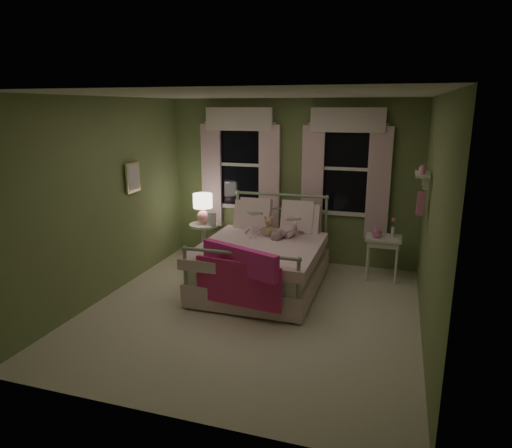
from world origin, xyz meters
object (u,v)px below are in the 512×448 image
(child_left, at_px, (254,212))
(child_right, at_px, (291,215))
(nightstand_right, at_px, (383,243))
(bed, at_px, (263,261))
(table_lamp, at_px, (203,205))
(teddy_bear, at_px, (269,228))
(nightstand_left, at_px, (204,238))

(child_left, bearing_deg, child_right, 168.58)
(child_right, bearing_deg, nightstand_right, -137.63)
(bed, height_order, child_left, child_left)
(child_right, height_order, table_lamp, child_right)
(bed, xyz_separation_m, table_lamp, (-1.21, 0.70, 0.57))
(teddy_bear, bearing_deg, nightstand_left, 160.32)
(nightstand_right, bearing_deg, nightstand_left, -177.92)
(nightstand_left, bearing_deg, bed, -29.89)
(bed, relative_size, table_lamp, 4.30)
(child_left, distance_m, table_lamp, 0.97)
(table_lamp, xyz_separation_m, nightstand_right, (2.79, 0.10, -0.40))
(bed, distance_m, child_left, 0.77)
(child_left, distance_m, nightstand_right, 1.94)
(table_lamp, relative_size, nightstand_right, 0.74)
(child_left, bearing_deg, table_lamp, -27.86)
(child_right, relative_size, nightstand_left, 1.24)
(child_left, bearing_deg, teddy_bear, 139.08)
(table_lamp, bearing_deg, bed, -29.89)
(bed, xyz_separation_m, nightstand_left, (-1.21, 0.70, 0.03))
(child_left, height_order, teddy_bear, child_left)
(teddy_bear, relative_size, nightstand_left, 0.46)
(child_left, distance_m, teddy_bear, 0.37)
(child_right, xyz_separation_m, nightstand_left, (-1.49, 0.27, -0.55))
(child_right, relative_size, nightstand_right, 1.26)
(teddy_bear, height_order, table_lamp, table_lamp)
(bed, bearing_deg, child_left, 123.60)
(teddy_bear, bearing_deg, nightstand_right, 18.73)
(child_left, height_order, nightstand_right, child_left)
(teddy_bear, bearing_deg, table_lamp, 160.32)
(nightstand_left, bearing_deg, table_lamp, 180.00)
(bed, xyz_separation_m, nightstand_right, (1.58, 0.80, 0.17))
(child_right, bearing_deg, nightstand_left, 15.75)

